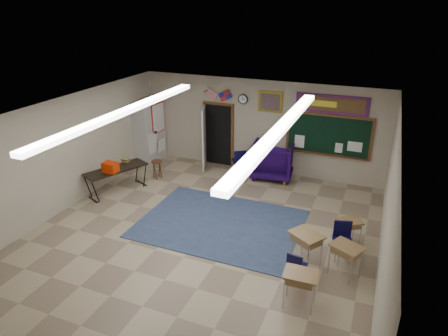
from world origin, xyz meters
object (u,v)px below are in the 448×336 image
at_px(wingback_armchair, 273,159).
at_px(wooden_stool, 157,169).
at_px(student_desk_front_left, 305,248).
at_px(student_desk_front_right, 348,231).
at_px(folding_table, 117,179).

height_order(wingback_armchair, wooden_stool, wingback_armchair).
xyz_separation_m(student_desk_front_left, wooden_stool, (-5.27, 2.71, -0.13)).
xyz_separation_m(wingback_armchair, student_desk_front_right, (2.68, -3.07, -0.23)).
xyz_separation_m(wingback_armchair, wooden_stool, (-3.35, -1.52, -0.28)).
bearing_deg(wingback_armchair, student_desk_front_left, 108.21).
relative_size(student_desk_front_left, wooden_stool, 1.39).
relative_size(wingback_armchair, wooden_stool, 2.19).
xyz_separation_m(student_desk_front_left, folding_table, (-5.84, 1.41, -0.03)).
bearing_deg(wooden_stool, wingback_armchair, 24.37).
relative_size(wingback_armchair, folding_table, 0.68).
bearing_deg(student_desk_front_left, wooden_stool, -174.60).
distance_m(student_desk_front_left, wooden_stool, 5.93).
distance_m(student_desk_front_right, folding_table, 6.61).
bearing_deg(student_desk_front_right, student_desk_front_left, -155.02).
distance_m(student_desk_front_right, wooden_stool, 6.23).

